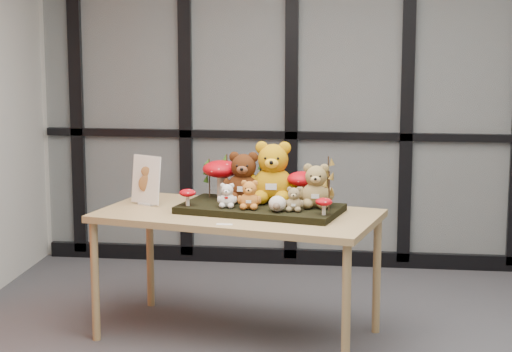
# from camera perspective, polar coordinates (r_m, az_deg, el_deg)

# --- Properties ---
(room_shell) EXTENTS (5.00, 5.00, 5.00)m
(room_shell) POSITION_cam_1_polar(r_m,az_deg,el_deg) (4.80, 5.01, 6.23)
(room_shell) COLOR beige
(room_shell) RESTS_ON floor
(glass_partition) EXTENTS (4.90, 0.06, 2.78)m
(glass_partition) POSITION_cam_1_polar(r_m,az_deg,el_deg) (7.28, 5.75, 5.33)
(glass_partition) COLOR #2D383F
(glass_partition) RESTS_ON floor
(display_table) EXTENTS (1.83, 1.21, 0.79)m
(display_table) POSITION_cam_1_polar(r_m,az_deg,el_deg) (5.69, -1.15, -2.91)
(display_table) COLOR tan
(display_table) RESTS_ON floor
(diorama_tray) EXTENTS (1.05, 0.69, 0.04)m
(diorama_tray) POSITION_cam_1_polar(r_m,az_deg,el_deg) (5.68, 0.27, -2.03)
(diorama_tray) COLOR black
(diorama_tray) RESTS_ON display_table
(bear_pooh_yellow) EXTENTS (0.38, 0.35, 0.42)m
(bear_pooh_yellow) POSITION_cam_1_polar(r_m,az_deg,el_deg) (5.76, 1.06, 0.45)
(bear_pooh_yellow) COLOR #BF8509
(bear_pooh_yellow) RESTS_ON diorama_tray
(bear_brown_medium) EXTENTS (0.31, 0.29, 0.35)m
(bear_brown_medium) POSITION_cam_1_polar(r_m,az_deg,el_deg) (5.77, -0.76, 0.11)
(bear_brown_medium) COLOR #411D0A
(bear_brown_medium) RESTS_ON diorama_tray
(bear_tan_back) EXTENTS (0.26, 0.25, 0.29)m
(bear_tan_back) POSITION_cam_1_polar(r_m,az_deg,el_deg) (5.62, 3.72, -0.45)
(bear_tan_back) COLOR olive
(bear_tan_back) RESTS_ON diorama_tray
(bear_small_yellow) EXTENTS (0.17, 0.16, 0.19)m
(bear_small_yellow) POSITION_cam_1_polar(r_m,az_deg,el_deg) (5.56, -0.40, -1.05)
(bear_small_yellow) COLOR orange
(bear_small_yellow) RESTS_ON diorama_tray
(bear_white_bow) EXTENTS (0.15, 0.14, 0.16)m
(bear_white_bow) POSITION_cam_1_polar(r_m,az_deg,el_deg) (5.61, -1.78, -1.11)
(bear_white_bow) COLOR silver
(bear_white_bow) RESTS_ON diorama_tray
(bear_beige_small) EXTENTS (0.15, 0.14, 0.16)m
(bear_beige_small) POSITION_cam_1_polar(r_m,az_deg,el_deg) (5.50, 2.35, -1.34)
(bear_beige_small) COLOR olive
(bear_beige_small) RESTS_ON diorama_tray
(plush_cream_hedgehog) EXTENTS (0.09, 0.09, 0.10)m
(plush_cream_hedgehog) POSITION_cam_1_polar(r_m,az_deg,el_deg) (5.49, 1.33, -1.66)
(plush_cream_hedgehog) COLOR beige
(plush_cream_hedgehog) RESTS_ON diorama_tray
(mushroom_back_left) EXTENTS (0.24, 0.24, 0.26)m
(mushroom_back_left) POSITION_cam_1_polar(r_m,az_deg,el_deg) (5.90, -2.16, -0.07)
(mushroom_back_left) COLOR #A5050E
(mushroom_back_left) RESTS_ON diorama_tray
(mushroom_back_right) EXTENTS (0.20, 0.20, 0.22)m
(mushroom_back_right) POSITION_cam_1_polar(r_m,az_deg,el_deg) (5.73, 2.90, -0.61)
(mushroom_back_right) COLOR #A5050E
(mushroom_back_right) RESTS_ON diorama_tray
(mushroom_front_left) EXTENTS (0.10, 0.10, 0.11)m
(mushroom_front_left) POSITION_cam_1_polar(r_m,az_deg,el_deg) (5.68, -4.23, -1.27)
(mushroom_front_left) COLOR #A5050E
(mushroom_front_left) RESTS_ON diorama_tray
(mushroom_front_right) EXTENTS (0.10, 0.10, 0.11)m
(mushroom_front_right) POSITION_cam_1_polar(r_m,az_deg,el_deg) (5.41, 4.20, -1.83)
(mushroom_front_right) COLOR #A5050E
(mushroom_front_right) RESTS_ON diorama_tray
(sprig_green_far_left) EXTENTS (0.05, 0.05, 0.25)m
(sprig_green_far_left) POSITION_cam_1_polar(r_m,az_deg,el_deg) (5.91, -2.88, -0.13)
(sprig_green_far_left) COLOR #11370C
(sprig_green_far_left) RESTS_ON diorama_tray
(sprig_green_mid_left) EXTENTS (0.05, 0.05, 0.28)m
(sprig_green_mid_left) POSITION_cam_1_polar(r_m,az_deg,el_deg) (5.92, -1.80, 0.03)
(sprig_green_mid_left) COLOR #11370C
(sprig_green_mid_left) RESTS_ON diorama_tray
(sprig_dry_far_right) EXTENTS (0.05, 0.05, 0.31)m
(sprig_dry_far_right) POSITION_cam_1_polar(r_m,az_deg,el_deg) (5.63, 4.46, -0.35)
(sprig_dry_far_right) COLOR brown
(sprig_dry_far_right) RESTS_ON diorama_tray
(sprig_dry_mid_right) EXTENTS (0.05, 0.05, 0.24)m
(sprig_dry_mid_right) POSITION_cam_1_polar(r_m,az_deg,el_deg) (5.50, 4.52, -0.95)
(sprig_dry_mid_right) COLOR brown
(sprig_dry_mid_right) RESTS_ON diorama_tray
(sprig_green_centre) EXTENTS (0.05, 0.05, 0.24)m
(sprig_green_centre) POSITION_cam_1_polar(r_m,az_deg,el_deg) (5.85, 0.29, -0.30)
(sprig_green_centre) COLOR #11370C
(sprig_green_centre) RESTS_ON diorama_tray
(sign_holder) EXTENTS (0.22, 0.14, 0.32)m
(sign_holder) POSITION_cam_1_polar(r_m,az_deg,el_deg) (5.92, -6.78, -0.36)
(sign_holder) COLOR silver
(sign_holder) RESTS_ON display_table
(label_card) EXTENTS (0.09, 0.03, 0.00)m
(label_card) POSITION_cam_1_polar(r_m,az_deg,el_deg) (5.35, -1.95, -3.00)
(label_card) COLOR white
(label_card) RESTS_ON display_table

